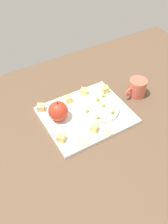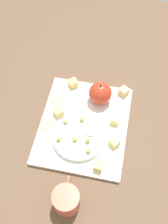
{
  "view_description": "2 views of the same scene",
  "coord_description": "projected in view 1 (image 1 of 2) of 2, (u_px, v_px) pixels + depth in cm",
  "views": [
    {
      "loc": [
        -40.3,
        -57.57,
        77.71
      ],
      "look_at": [
        -5.9,
        0.81,
        8.74
      ],
      "focal_mm": 40.59,
      "sensor_mm": 36.0,
      "label": 1
    },
    {
      "loc": [
        40.8,
        12.02,
        85.68
      ],
      "look_at": [
        -5.6,
        2.62,
        8.76
      ],
      "focal_mm": 45.17,
      "sensor_mm": 36.0,
      "label": 2
    }
  ],
  "objects": [
    {
      "name": "grape_5",
      "position": [
        98.0,
        117.0,
        0.97
      ],
      "size": [
        1.7,
        1.53,
        1.37
      ],
      "primitive_type": "ellipsoid",
      "color": "#9DB263",
      "rests_on": "serving_dish"
    },
    {
      "name": "grape_2",
      "position": [
        103.0,
        95.0,
        1.06
      ],
      "size": [
        1.7,
        1.53,
        1.56
      ],
      "primitive_type": "ellipsoid",
      "color": "#97BD5A",
      "rests_on": "serving_dish"
    },
    {
      "name": "cheese_cube_2",
      "position": [
        61.0,
        138.0,
        0.91
      ],
      "size": [
        3.89,
        3.89,
        2.77
      ],
      "primitive_type": "cube",
      "rotation": [
        0.0,
        0.0,
        0.66
      ],
      "color": "#F2CF6D",
      "rests_on": "platter"
    },
    {
      "name": "platter",
      "position": [
        86.0,
        115.0,
        1.02
      ],
      "size": [
        34.0,
        28.4,
        1.41
      ],
      "primitive_type": "cube",
      "color": "white",
      "rests_on": "table"
    },
    {
      "name": "cheese_cube_4",
      "position": [
        41.0,
        108.0,
        1.02
      ],
      "size": [
        3.84,
        3.84,
        2.77
      ],
      "primitive_type": "cube",
      "rotation": [
        0.0,
        0.0,
        0.99
      ],
      "color": "#E6C278",
      "rests_on": "platter"
    },
    {
      "name": "cheese_cube_5",
      "position": [
        105.0,
        89.0,
        1.1
      ],
      "size": [
        3.17,
        3.17,
        2.77
      ],
      "primitive_type": "cube",
      "rotation": [
        0.0,
        0.0,
        1.41
      ],
      "color": "#E0CC67",
      "rests_on": "platter"
    },
    {
      "name": "cheese_cube_3",
      "position": [
        94.0,
        128.0,
        0.95
      ],
      "size": [
        3.89,
        3.89,
        2.77
      ],
      "primitive_type": "cube",
      "rotation": [
        0.0,
        0.0,
        0.67
      ],
      "color": "#E2CB70",
      "rests_on": "platter"
    },
    {
      "name": "table",
      "position": [
        97.0,
        120.0,
        1.03
      ],
      "size": [
        147.27,
        94.62,
        3.18
      ],
      "primitive_type": "cube",
      "color": "brown",
      "rests_on": "ground"
    },
    {
      "name": "grape_0",
      "position": [
        98.0,
        99.0,
        1.04
      ],
      "size": [
        1.7,
        1.53,
        1.61
      ],
      "primitive_type": "ellipsoid",
      "color": "#98AB51",
      "rests_on": "serving_dish"
    },
    {
      "name": "apple_stem",
      "position": [
        57.0,
        103.0,
        0.94
      ],
      "size": [
        0.5,
        0.5,
        1.2
      ],
      "primitive_type": "cylinder",
      "color": "brown",
      "rests_on": "apple_whole"
    },
    {
      "name": "cracker_0",
      "position": [
        84.0,
        141.0,
        0.92
      ],
      "size": [
        4.97,
        4.97,
        0.4
      ],
      "primitive_type": "cylinder",
      "color": "beige",
      "rests_on": "platter"
    },
    {
      "name": "cup",
      "position": [
        137.0,
        88.0,
        1.09
      ],
      "size": [
        10.75,
        7.55,
        7.84
      ],
      "color": "#D46249",
      "rests_on": "table"
    },
    {
      "name": "grape_3",
      "position": [
        103.0,
        105.0,
        1.02
      ],
      "size": [
        1.7,
        1.53,
        1.36
      ],
      "primitive_type": "ellipsoid",
      "color": "#98BC4D",
      "rests_on": "serving_dish"
    },
    {
      "name": "apple_whole",
      "position": [
        58.0,
        111.0,
        0.97
      ],
      "size": [
        7.86,
        7.86,
        7.86
      ],
      "primitive_type": "sphere",
      "color": "red",
      "rests_on": "platter"
    },
    {
      "name": "serving_dish",
      "position": [
        99.0,
        108.0,
        1.03
      ],
      "size": [
        16.45,
        16.45,
        1.85
      ],
      "primitive_type": "cylinder",
      "color": "white",
      "rests_on": "platter"
    },
    {
      "name": "cracker_1",
      "position": [
        108.0,
        130.0,
        0.95
      ],
      "size": [
        4.97,
        4.97,
        0.4
      ],
      "primitive_type": "cylinder",
      "color": "beige",
      "rests_on": "platter"
    },
    {
      "name": "cheese_cube_0",
      "position": [
        84.0,
        92.0,
        1.09
      ],
      "size": [
        3.9,
        3.9,
        2.77
      ],
      "primitive_type": "cube",
      "rotation": [
        0.0,
        0.0,
        0.9
      ],
      "color": "#E4D473",
      "rests_on": "platter"
    },
    {
      "name": "apple_slice_0",
      "position": [
        89.0,
        103.0,
        1.03
      ],
      "size": [
        4.7,
        4.7,
        0.6
      ],
      "primitive_type": "cylinder",
      "color": "beige",
      "rests_on": "serving_dish"
    },
    {
      "name": "cheese_cube_1",
      "position": [
        68.0,
        99.0,
        1.06
      ],
      "size": [
        3.07,
        3.07,
        2.77
      ],
      "primitive_type": "cube",
      "rotation": [
        0.0,
        0.0,
        1.46
      ],
      "color": "#EAD37A",
      "rests_on": "platter"
    },
    {
      "name": "grape_1",
      "position": [
        112.0,
        112.0,
        0.99
      ],
      "size": [
        1.7,
        1.53,
        1.49
      ],
      "primitive_type": "ellipsoid",
      "color": "#9CAF4D",
      "rests_on": "serving_dish"
    },
    {
      "name": "grape_4",
      "position": [
        87.0,
        110.0,
        1.0
      ],
      "size": [
        1.7,
        1.53,
        1.41
      ],
      "primitive_type": "ellipsoid",
      "color": "#8EBF5B",
      "rests_on": "serving_dish"
    }
  ]
}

